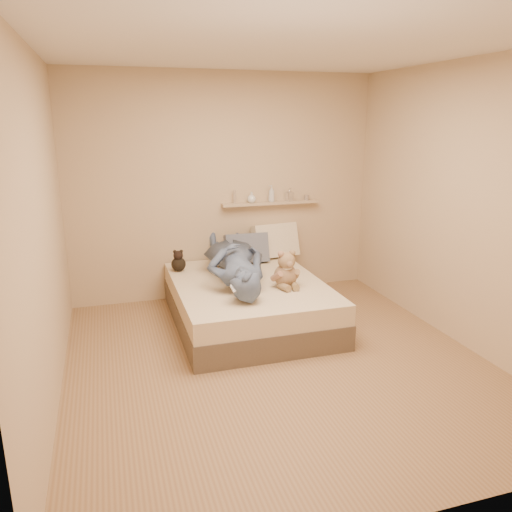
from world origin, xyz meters
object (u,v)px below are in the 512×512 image
object	(u,v)px
pillow_cream	(275,241)
wall_shelf	(271,203)
game_console	(241,287)
dark_plush	(178,262)
bed	(248,302)
pillow_grey	(247,248)
teddy_bear	(286,272)
person	(234,260)

from	to	relation	value
pillow_cream	wall_shelf	xyz separation A→B (m)	(-0.03, 0.08, 0.45)
game_console	dark_plush	xyz separation A→B (m)	(-0.39, 1.17, -0.06)
bed	pillow_grey	distance (m)	0.82
game_console	dark_plush	distance (m)	1.24
pillow_cream	bed	bearing A→B (deg)	-125.03
bed	teddy_bear	world-z (taller)	teddy_bear
game_console	pillow_grey	xyz separation A→B (m)	(0.42, 1.28, 0.01)
person	wall_shelf	bearing A→B (deg)	-124.02
dark_plush	pillow_cream	size ratio (longest dim) A/B	0.45
dark_plush	pillow_cream	world-z (taller)	pillow_cream
game_console	person	world-z (taller)	person
pillow_grey	bed	bearing A→B (deg)	-104.81
game_console	dark_plush	bearing A→B (deg)	108.31
dark_plush	wall_shelf	size ratio (longest dim) A/B	0.20
person	bed	bearing A→B (deg)	135.95
bed	wall_shelf	distance (m)	1.38
teddy_bear	wall_shelf	world-z (taller)	wall_shelf
game_console	wall_shelf	world-z (taller)	wall_shelf
pillow_grey	game_console	bearing A→B (deg)	-108.27
game_console	person	bearing A→B (deg)	80.04
dark_plush	pillow_grey	distance (m)	0.82
pillow_cream	person	world-z (taller)	pillow_cream
game_console	teddy_bear	xyz separation A→B (m)	(0.56, 0.32, -0.00)
pillow_grey	pillow_cream	bearing A→B (deg)	19.31
pillow_grey	dark_plush	bearing A→B (deg)	-172.34
wall_shelf	dark_plush	bearing A→B (deg)	-164.45
wall_shelf	pillow_cream	bearing A→B (deg)	-68.04
game_console	dark_plush	size ratio (longest dim) A/B	0.80
pillow_grey	wall_shelf	bearing A→B (deg)	30.79
bed	game_console	distance (m)	0.75
bed	pillow_cream	bearing A→B (deg)	54.97
game_console	pillow_grey	world-z (taller)	pillow_grey
bed	pillow_grey	world-z (taller)	pillow_grey
bed	pillow_grey	xyz separation A→B (m)	(0.18, 0.69, 0.40)
dark_plush	pillow_grey	world-z (taller)	pillow_grey
teddy_bear	pillow_cream	size ratio (longest dim) A/B	0.70
teddy_bear	person	xyz separation A→B (m)	(-0.43, 0.41, 0.04)
bed	pillow_grey	bearing A→B (deg)	75.19
bed	pillow_cream	xyz separation A→B (m)	(0.58, 0.83, 0.43)
bed	pillow_cream	size ratio (longest dim) A/B	3.45
person	wall_shelf	size ratio (longest dim) A/B	1.41
teddy_bear	dark_plush	xyz separation A→B (m)	(-0.94, 0.86, -0.05)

